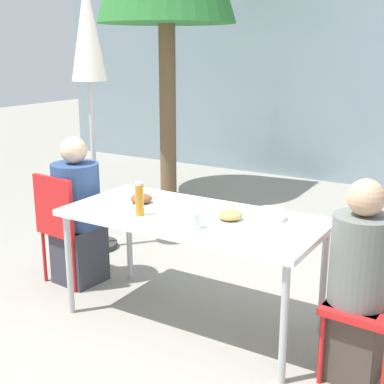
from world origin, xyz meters
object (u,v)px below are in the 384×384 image
salad_bowl (271,214)px  person_right (358,287)px  closed_umbrella (88,51)px  bottle (139,199)px  person_left (77,216)px  drinking_cup (195,220)px  chair_right (371,288)px  chair_left (65,220)px

salad_bowl → person_right: bearing=-20.6°
closed_umbrella → bottle: bearing=-37.4°
person_left → salad_bowl: 1.59m
drinking_cup → person_right: bearing=9.4°
chair_right → bottle: bottle is taller
chair_left → chair_right: (2.30, -0.01, 0.00)m
chair_right → salad_bowl: (-0.68, 0.16, 0.27)m
chair_left → drinking_cup: size_ratio=9.03×
person_left → salad_bowl: size_ratio=6.37×
chair_left → closed_umbrella: (-0.31, 0.70, 1.25)m
person_right → bottle: person_right is taller
bottle → person_left: bearing=161.1°
drinking_cup → bottle: bearing=175.3°
person_left → bottle: (0.82, -0.28, 0.32)m
chair_left → person_right: (2.25, -0.08, 0.03)m
person_left → person_right: 2.19m
chair_right → drinking_cup: bearing=16.6°
person_right → bottle: (-1.37, -0.12, 0.32)m
closed_umbrella → drinking_cup: size_ratio=24.41×
person_right → drinking_cup: 0.99m
chair_left → closed_umbrella: 1.47m
closed_umbrella → bottle: 1.75m
chair_right → person_right: 0.10m
person_left → closed_umbrella: bearing=125.4°
chair_right → bottle: 1.48m
chair_left → chair_right: size_ratio=1.00×
chair_right → person_right: size_ratio=0.77×
person_left → chair_right: (2.24, -0.08, -0.02)m
chair_left → bottle: (0.87, -0.20, 0.35)m
bottle → drinking_cup: bearing=-4.7°
person_left → drinking_cup: bearing=-9.3°
chair_right → closed_umbrella: bearing=-11.8°
drinking_cup → chair_left: bearing=169.6°
chair_right → person_right: bearing=58.0°
person_right → bottle: size_ratio=5.28×
drinking_cup → closed_umbrella: bearing=149.8°
person_left → bottle: person_left is taller
bottle → salad_bowl: size_ratio=1.20×
closed_umbrella → bottle: closed_umbrella is taller
chair_right → salad_bowl: 0.75m
person_right → drinking_cup: bearing=12.8°
chair_right → closed_umbrella: 2.98m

